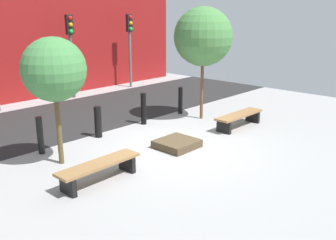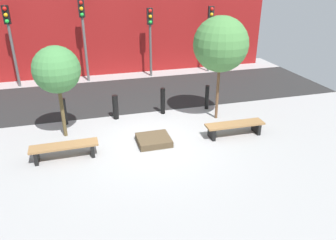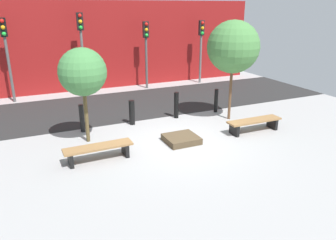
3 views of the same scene
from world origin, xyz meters
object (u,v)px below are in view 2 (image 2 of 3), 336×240
bollard_far_left (64,112)px  traffic_light_east (210,27)px  traffic_light_mid_west (83,26)px  bollard_left (115,107)px  bench_left (64,148)px  traffic_light_west (9,32)px  traffic_light_mid_east (150,30)px  tree_behind_right_bench (221,44)px  bollard_center (163,101)px  bollard_right (207,97)px  bench_right (235,126)px  tree_behind_left_bench (56,70)px  planter_bed (154,140)px

bollard_far_left → traffic_light_east: traffic_light_east is taller
traffic_light_mid_west → traffic_light_east: size_ratio=1.13×
bollard_left → bench_left: bearing=-126.4°
traffic_light_west → traffic_light_mid_east: traffic_light_west is taller
tree_behind_right_bench → traffic_light_mid_east: bearing=100.4°
bollard_center → traffic_light_mid_west: size_ratio=0.26×
bollard_right → traffic_light_east: size_ratio=0.28×
bench_right → bollard_center: bearing=127.2°
bollard_left → traffic_light_mid_west: 5.45m
bollard_far_left → bollard_left: size_ratio=1.07×
tree_behind_right_bench → traffic_light_mid_west: traffic_light_mid_west is taller
tree_behind_left_bench → traffic_light_mid_west: size_ratio=0.78×
bollard_right → traffic_light_mid_east: 5.40m
bench_left → bollard_left: 2.99m
bench_right → tree_behind_left_bench: bearing=165.3°
bollard_far_left → bollard_left: bearing=0.0°
bollard_right → traffic_light_west: bearing=146.2°
bench_right → bollard_far_left: bearing=156.4°
bollard_center → traffic_light_mid_west: (-2.47, 4.96, 2.11)m
bench_right → bollard_far_left: 5.83m
traffic_light_mid_west → traffic_light_west: bearing=-180.0°
traffic_light_mid_east → traffic_light_mid_west: bearing=180.0°
tree_behind_left_bench → traffic_light_mid_east: traffic_light_mid_east is taller
bollard_far_left → traffic_light_east: 9.09m
bollard_center → bollard_right: bearing=0.0°
bollard_left → bollard_right: size_ratio=0.95×
planter_bed → traffic_light_mid_west: 7.75m
tree_behind_left_bench → traffic_light_east: bearing=38.5°
bollard_left → traffic_light_east: 7.73m
tree_behind_right_bench → bollard_right: bearing=90.2°
traffic_light_mid_east → traffic_light_east: (3.16, -0.00, -0.00)m
tree_behind_right_bench → bollard_center: bearing=152.4°
traffic_light_mid_west → traffic_light_east: (6.32, -0.00, -0.29)m
bench_right → traffic_light_mid_west: 8.80m
bench_left → bollard_right: bollard_right is taller
bollard_center → traffic_light_mid_east: bearing=82.0°
bollard_far_left → bollard_center: bollard_center is taller
bench_left → tree_behind_right_bench: (5.31, 1.48, 2.37)m
traffic_light_west → traffic_light_mid_west: 3.16m
bench_right → tree_behind_left_bench: size_ratio=0.66×
bench_right → tree_behind_right_bench: 2.79m
traffic_light_mid_east → bollard_right: bearing=-77.8°
bollard_far_left → traffic_light_mid_west: size_ratio=0.25×
bench_right → traffic_light_mid_west: (-4.24, 7.36, 2.29)m
bollard_center → bollard_right: bollard_center is taller
planter_bed → traffic_light_mid_east: 7.66m
bench_left → bench_right: (5.31, 0.00, 0.00)m
bollard_far_left → traffic_light_mid_east: 6.77m
bollard_center → traffic_light_mid_west: 5.92m
traffic_light_east → bench_right: bearing=-105.8°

